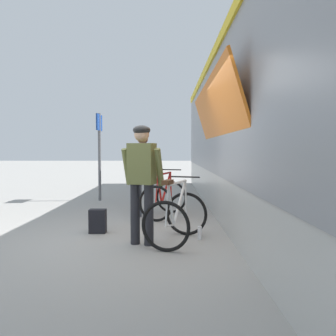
% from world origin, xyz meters
% --- Properties ---
extents(ground_plane, '(80.00, 80.00, 0.00)m').
position_xyz_m(ground_plane, '(0.00, 0.00, 0.00)').
color(ground_plane, '#A09E99').
extents(train_car, '(3.29, 18.87, 3.88)m').
position_xyz_m(train_car, '(2.94, 0.22, 1.97)').
color(train_car, gray).
rests_on(train_car, ground).
extents(cyclist_near_in_dark, '(0.66, 0.47, 1.76)m').
position_xyz_m(cyclist_near_in_dark, '(-0.05, 2.05, 1.05)').
color(cyclist_near_in_dark, '#4C515B').
rests_on(cyclist_near_in_dark, ground).
extents(cyclist_far_in_olive, '(0.66, 0.44, 1.76)m').
position_xyz_m(cyclist_far_in_olive, '(0.09, -0.13, 1.05)').
color(cyclist_far_in_olive, '#232328').
rests_on(cyclist_far_in_olive, ground).
extents(bicycle_near_red, '(1.00, 1.23, 0.99)m').
position_xyz_m(bicycle_near_red, '(0.39, 2.05, 0.40)').
color(bicycle_near_red, black).
rests_on(bicycle_near_red, ground).
extents(bicycle_far_white, '(1.02, 1.24, 0.99)m').
position_xyz_m(bicycle_far_white, '(0.60, -0.04, 0.40)').
color(bicycle_far_white, black).
rests_on(bicycle_far_white, ground).
extents(backpack_on_platform, '(0.28, 0.18, 0.40)m').
position_xyz_m(backpack_on_platform, '(-0.71, 0.61, 0.20)').
color(backpack_on_platform, black).
rests_on(backpack_on_platform, ground).
extents(water_bottle_near_the_bikes, '(0.07, 0.07, 0.20)m').
position_xyz_m(water_bottle_near_the_bikes, '(0.97, 0.17, 0.10)').
color(water_bottle_near_the_bikes, silver).
rests_on(water_bottle_near_the_bikes, ground).
extents(platform_sign_post, '(0.08, 0.70, 2.40)m').
position_xyz_m(platform_sign_post, '(-1.41, 4.49, 1.62)').
color(platform_sign_post, '#595B60').
rests_on(platform_sign_post, ground).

